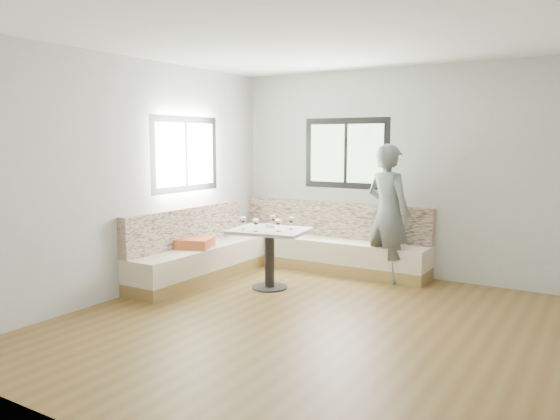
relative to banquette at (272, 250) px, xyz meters
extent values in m
cube|color=brown|center=(1.59, -1.63, -0.33)|extent=(5.00, 5.00, 0.01)
cube|color=white|center=(1.59, -1.63, 2.47)|extent=(5.00, 5.00, 0.01)
cube|color=#B7B7B2|center=(1.59, 0.87, 1.07)|extent=(5.00, 0.01, 2.80)
cube|color=#B7B7B2|center=(1.59, -4.13, 1.07)|extent=(5.00, 0.01, 2.80)
cube|color=#B7B7B2|center=(-0.91, -1.63, 1.07)|extent=(0.01, 5.00, 2.80)
cube|color=black|center=(0.69, 0.86, 1.32)|extent=(1.30, 0.02, 1.00)
cube|color=black|center=(-0.90, -0.73, 1.32)|extent=(0.02, 1.30, 1.00)
cube|color=#9C7D46|center=(0.54, 0.60, -0.25)|extent=(2.90, 0.55, 0.16)
cube|color=beige|center=(0.54, 0.60, -0.03)|extent=(2.90, 0.55, 0.29)
cube|color=beige|center=(0.54, 0.80, 0.37)|extent=(2.90, 0.14, 0.50)
cube|color=#9C7D46|center=(-0.63, -0.80, -0.25)|extent=(0.55, 2.25, 0.16)
cube|color=beige|center=(-0.63, -0.80, -0.03)|extent=(0.55, 2.25, 0.29)
cube|color=beige|center=(-0.84, -0.80, 0.37)|extent=(0.14, 2.25, 0.50)
cube|color=#C35E22|center=(-0.63, -0.89, 0.18)|extent=(0.54, 0.54, 0.13)
cylinder|color=black|center=(0.38, -0.66, -0.32)|extent=(0.44, 0.44, 0.02)
cylinder|color=black|center=(0.38, -0.66, 0.02)|extent=(0.12, 0.12, 0.71)
cube|color=silver|center=(0.38, -0.66, 0.39)|extent=(1.01, 0.84, 0.04)
imported|color=#555E5A|center=(1.49, 0.45, 0.56)|extent=(0.76, 0.62, 1.79)
cylinder|color=white|center=(0.30, -0.55, 0.44)|extent=(0.11, 0.11, 0.04)
sphere|color=black|center=(0.31, -0.54, 0.45)|extent=(0.02, 0.02, 0.02)
sphere|color=black|center=(0.29, -0.54, 0.45)|extent=(0.02, 0.02, 0.02)
sphere|color=black|center=(0.30, -0.56, 0.45)|extent=(0.02, 0.02, 0.02)
cylinder|color=white|center=(0.10, -0.83, 0.42)|extent=(0.06, 0.06, 0.01)
cylinder|color=white|center=(0.10, -0.83, 0.46)|extent=(0.01, 0.01, 0.07)
ellipsoid|color=white|center=(0.10, -0.83, 0.54)|extent=(0.08, 0.08, 0.09)
cylinder|color=#490415|center=(0.10, -0.83, 0.52)|extent=(0.05, 0.05, 0.02)
cylinder|color=white|center=(0.33, -0.90, 0.42)|extent=(0.06, 0.06, 0.01)
cylinder|color=white|center=(0.33, -0.90, 0.46)|extent=(0.01, 0.01, 0.07)
ellipsoid|color=white|center=(0.33, -0.90, 0.54)|extent=(0.08, 0.08, 0.09)
cylinder|color=#490415|center=(0.33, -0.90, 0.52)|extent=(0.05, 0.05, 0.02)
cylinder|color=white|center=(0.57, -0.76, 0.42)|extent=(0.06, 0.06, 0.01)
cylinder|color=white|center=(0.57, -0.76, 0.46)|extent=(0.01, 0.01, 0.07)
ellipsoid|color=white|center=(0.57, -0.76, 0.54)|extent=(0.08, 0.08, 0.09)
cylinder|color=#490415|center=(0.57, -0.76, 0.52)|extent=(0.05, 0.05, 0.02)
cylinder|color=white|center=(0.35, -0.54, 0.42)|extent=(0.06, 0.06, 0.01)
cylinder|color=white|center=(0.35, -0.54, 0.46)|extent=(0.01, 0.01, 0.07)
ellipsoid|color=white|center=(0.35, -0.54, 0.54)|extent=(0.08, 0.08, 0.09)
cylinder|color=#490415|center=(0.35, -0.54, 0.52)|extent=(0.05, 0.05, 0.02)
cylinder|color=white|center=(0.61, -0.53, 0.42)|extent=(0.06, 0.06, 0.01)
cylinder|color=white|center=(0.61, -0.53, 0.46)|extent=(0.01, 0.01, 0.07)
ellipsoid|color=white|center=(0.61, -0.53, 0.54)|extent=(0.08, 0.08, 0.09)
cylinder|color=#490415|center=(0.61, -0.53, 0.52)|extent=(0.05, 0.05, 0.02)
camera|label=1|loc=(3.97, -6.24, 1.50)|focal=35.00mm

